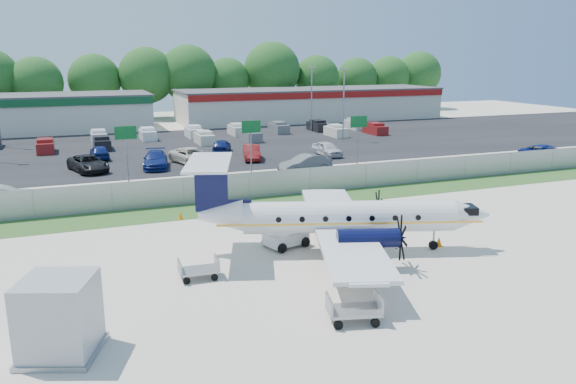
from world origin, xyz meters
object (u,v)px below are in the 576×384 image
object	(u,v)px
baggage_cart_far	(199,269)
service_container	(59,319)
aircraft	(342,217)
pushback_tug	(287,236)
baggage_cart_near	(354,310)

from	to	relation	value
baggage_cart_far	service_container	xyz separation A→B (m)	(-6.18, -5.21, 0.89)
aircraft	baggage_cart_far	size ratio (longest dim) A/B	8.55
pushback_tug	service_container	xyz separation A→B (m)	(-11.93, -8.10, 0.75)
baggage_cart_far	service_container	distance (m)	8.13
service_container	baggage_cart_far	bearing A→B (deg)	40.11
aircraft	baggage_cart_near	size ratio (longest dim) A/B	6.99
pushback_tug	baggage_cart_far	world-z (taller)	pushback_tug
aircraft	baggage_cart_near	distance (m)	8.62
baggage_cart_near	aircraft	bearing A→B (deg)	66.66
pushback_tug	service_container	size ratio (longest dim) A/B	0.78
baggage_cart_far	service_container	world-z (taller)	service_container
pushback_tug	aircraft	bearing A→B (deg)	-37.40
aircraft	baggage_cart_near	bearing A→B (deg)	-113.34
baggage_cart_near	service_container	distance (m)	11.19
aircraft	service_container	world-z (taller)	aircraft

